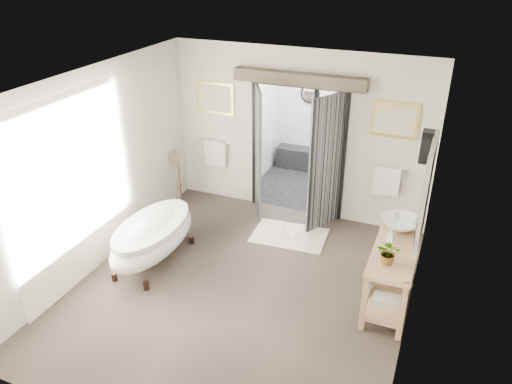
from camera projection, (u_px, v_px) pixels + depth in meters
ground_plane at (240, 289)px, 7.03m from camera, size 5.00×5.00×0.00m
room_shell at (231, 171)px, 6.11m from camera, size 4.52×5.02×2.91m
shower_room at (321, 136)px, 9.92m from camera, size 2.22×2.01×2.51m
back_wall_dressing at (295, 132)px, 8.24m from camera, size 3.82×0.76×2.52m
clawfoot_tub at (153, 236)px, 7.45m from camera, size 0.82×1.84×0.90m
vanity at (391, 268)px, 6.61m from camera, size 0.57×1.60×0.85m
pedestal_mirror at (178, 184)px, 8.94m from camera, size 0.34×0.22×1.14m
rug at (289, 235)px, 8.29m from camera, size 1.25×0.88×0.01m
slippers at (286, 233)px, 8.29m from camera, size 0.34×0.25×0.05m
basin at (400, 225)px, 6.77m from camera, size 0.66×0.66×0.18m
plant at (389, 253)px, 6.04m from camera, size 0.29×0.25×0.32m
soap_bottle_a at (391, 236)px, 6.52m from camera, size 0.10×0.10×0.18m
soap_bottle_b at (396, 217)px, 6.96m from camera, size 0.15×0.15×0.18m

